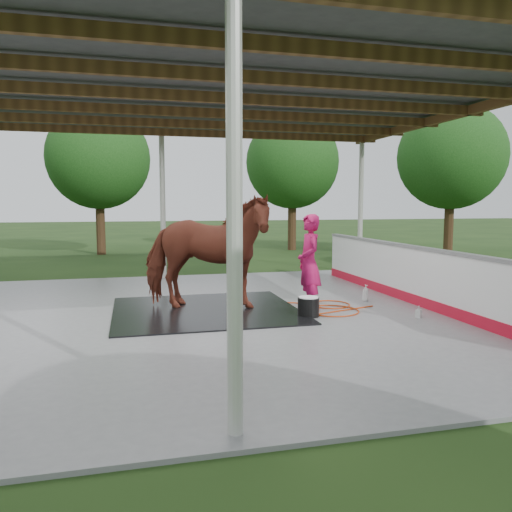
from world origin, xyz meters
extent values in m
plane|color=#1E3814|center=(0.00, 0.00, 0.00)|extent=(100.00, 100.00, 0.00)
cube|color=slate|center=(0.00, 0.00, 0.03)|extent=(12.00, 10.00, 0.05)
cylinder|color=beige|center=(0.00, -4.70, 1.98)|extent=(0.14, 0.14, 3.85)
cylinder|color=beige|center=(0.00, 4.70, 1.98)|extent=(0.14, 0.14, 3.85)
cylinder|color=beige|center=(5.70, 4.70, 1.98)|extent=(0.14, 0.14, 3.85)
cube|color=brown|center=(0.00, -3.00, 3.85)|extent=(12.00, 0.10, 0.18)
cube|color=brown|center=(0.00, -1.50, 3.85)|extent=(12.00, 0.10, 0.18)
cube|color=brown|center=(0.00, 0.00, 3.85)|extent=(12.00, 0.10, 0.18)
cube|color=brown|center=(0.00, 1.50, 3.85)|extent=(12.00, 0.10, 0.18)
cube|color=brown|center=(0.00, 3.00, 3.85)|extent=(12.00, 0.10, 0.18)
cube|color=brown|center=(0.00, 4.50, 3.85)|extent=(12.00, 0.10, 0.18)
cube|color=brown|center=(5.70, 0.00, 3.85)|extent=(0.12, 10.00, 0.18)
cube|color=#38383A|center=(0.00, 0.00, 4.05)|extent=(12.60, 10.60, 0.10)
cube|color=red|center=(4.59, 0.00, 0.15)|extent=(0.14, 8.00, 0.20)
cube|color=white|center=(4.60, 0.00, 0.65)|extent=(0.12, 8.00, 1.00)
cube|color=slate|center=(4.60, 0.00, 1.17)|extent=(0.16, 8.00, 0.06)
cylinder|color=#382314|center=(-2.00, 12.00, 1.10)|extent=(0.36, 0.36, 2.20)
sphere|color=#194714|center=(-2.00, 12.00, 3.80)|extent=(4.00, 4.00, 4.00)
cylinder|color=#382314|center=(6.00, 12.00, 1.10)|extent=(0.36, 0.36, 2.20)
sphere|color=#194714|center=(6.00, 12.00, 3.80)|extent=(4.00, 4.00, 4.00)
cylinder|color=#382314|center=(11.00, 8.00, 1.10)|extent=(0.36, 0.36, 2.20)
sphere|color=#194714|center=(11.00, 8.00, 3.80)|extent=(4.00, 4.00, 4.00)
cube|color=black|center=(0.48, 0.29, 0.06)|extent=(3.34, 3.13, 0.03)
imported|color=maroon|center=(0.48, 0.29, 1.13)|extent=(2.75, 2.07, 2.12)
imported|color=#CB155C|center=(2.34, -0.14, 0.94)|extent=(0.45, 0.67, 1.79)
cylinder|color=black|center=(2.16, -0.62, 0.22)|extent=(0.38, 0.38, 0.33)
cylinder|color=white|center=(2.16, -0.62, 0.38)|extent=(0.35, 0.35, 0.03)
imported|color=silver|center=(3.76, 0.40, 0.22)|extent=(0.15, 0.15, 0.34)
imported|color=#338CD8|center=(3.99, -1.18, 0.15)|extent=(0.13, 0.13, 0.21)
torus|color=#BB3C0D|center=(2.03, 0.05, 0.06)|extent=(1.12, 1.12, 0.02)
torus|color=#BB3C0D|center=(2.73, -0.33, 0.06)|extent=(1.00, 1.00, 0.02)
torus|color=#BB3C0D|center=(2.91, 0.21, 0.06)|extent=(0.79, 0.79, 0.02)
cylinder|color=#BB3C0D|center=(2.95, -0.35, 0.06)|extent=(1.42, 0.48, 0.02)
camera|label=1|loc=(-0.83, -8.75, 2.03)|focal=35.00mm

